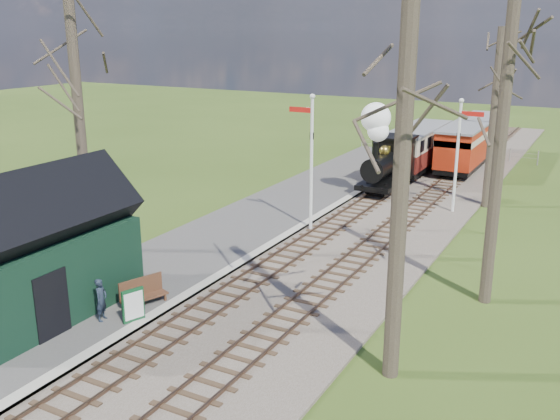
{
  "coord_description": "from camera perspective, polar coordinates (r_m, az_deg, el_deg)",
  "views": [
    {
      "loc": [
        10.96,
        -8.43,
        8.97
      ],
      "look_at": [
        -0.98,
        13.59,
        1.6
      ],
      "focal_mm": 40.0,
      "sensor_mm": 36.0,
      "label": 1
    }
  ],
  "objects": [
    {
      "name": "coping_strip",
      "position": [
        27.01,
        0.0,
        -2.76
      ],
      "size": [
        0.4,
        44.0,
        0.21
      ],
      "primitive_type": "cube",
      "color": "#B2AD9E",
      "rests_on": "ground"
    },
    {
      "name": "bench",
      "position": [
        21.11,
        -12.46,
        -7.31
      ],
      "size": [
        0.96,
        1.63,
        0.9
      ],
      "color": "#4A2B1A",
      "rests_on": "platform"
    },
    {
      "name": "fence_line",
      "position": [
        46.46,
        14.79,
        5.41
      ],
      "size": [
        12.6,
        0.08,
        1.0
      ],
      "color": "slate",
      "rests_on": "ground"
    },
    {
      "name": "coach",
      "position": [
        40.71,
        12.44,
        5.7
      ],
      "size": [
        2.35,
        8.05,
        2.47
      ],
      "color": "black",
      "rests_on": "ground"
    },
    {
      "name": "bare_trees",
      "position": [
        21.21,
        1.0,
        6.18
      ],
      "size": [
        15.51,
        22.39,
        12.0
      ],
      "color": "#382D23",
      "rests_on": "ground"
    },
    {
      "name": "locomotive",
      "position": [
        34.9,
        9.64,
        5.15
      ],
      "size": [
        2.01,
        4.7,
        5.03
      ],
      "color": "black",
      "rests_on": "ground"
    },
    {
      "name": "semaphore_near",
      "position": [
        27.62,
        2.78,
        5.22
      ],
      "size": [
        1.22,
        0.24,
        6.22
      ],
      "color": "silver",
      "rests_on": "ground"
    },
    {
      "name": "station_shed",
      "position": [
        20.78,
        -21.16,
        -3.57
      ],
      "size": [
        3.25,
        6.3,
        4.78
      ],
      "color": "black",
      "rests_on": "platform"
    },
    {
      "name": "person",
      "position": [
        20.2,
        -16.03,
        -7.88
      ],
      "size": [
        0.45,
        0.57,
        1.37
      ],
      "primitive_type": "imported",
      "rotation": [
        0.0,
        0.0,
        1.84
      ],
      "color": "#1B2431",
      "rests_on": "platform"
    },
    {
      "name": "distant_hills",
      "position": [
        77.62,
        19.84,
        -3.54
      ],
      "size": [
        114.4,
        48.0,
        22.02
      ],
      "color": "#385B23",
      "rests_on": "ground"
    },
    {
      "name": "track_far",
      "position": [
        32.78,
        12.61,
        0.29
      ],
      "size": [
        1.6,
        60.0,
        0.15
      ],
      "color": "brown",
      "rests_on": "ground"
    },
    {
      "name": "red_carriage_a",
      "position": [
        40.97,
        16.3,
        5.46
      ],
      "size": [
        2.31,
        5.72,
        2.43
      ],
      "color": "black",
      "rests_on": "ground"
    },
    {
      "name": "ballast_bed",
      "position": [
        33.14,
        10.45,
        0.51
      ],
      "size": [
        8.0,
        60.0,
        0.1
      ],
      "primitive_type": "cube",
      "color": "brown",
      "rests_on": "ground"
    },
    {
      "name": "platform",
      "position": [
        28.12,
        -4.13,
        -2.03
      ],
      "size": [
        5.0,
        44.0,
        0.2
      ],
      "primitive_type": "cube",
      "color": "#474442",
      "rests_on": "ground"
    },
    {
      "name": "sign_board",
      "position": [
        19.94,
        -13.26,
        -8.47
      ],
      "size": [
        0.34,
        0.71,
        1.07
      ],
      "color": "#0D401E",
      "rests_on": "platform"
    },
    {
      "name": "semaphore_far",
      "position": [
        31.63,
        16.07,
        5.53
      ],
      "size": [
        1.22,
        0.24,
        5.72
      ],
      "color": "silver",
      "rests_on": "ground"
    },
    {
      "name": "track_near",
      "position": [
        33.53,
        8.35,
        0.89
      ],
      "size": [
        1.6,
        60.0,
        0.15
      ],
      "color": "brown",
      "rests_on": "ground"
    },
    {
      "name": "red_carriage_b",
      "position": [
        46.29,
        17.81,
        6.53
      ],
      "size": [
        2.31,
        5.72,
        2.43
      ],
      "color": "black",
      "rests_on": "ground"
    }
  ]
}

